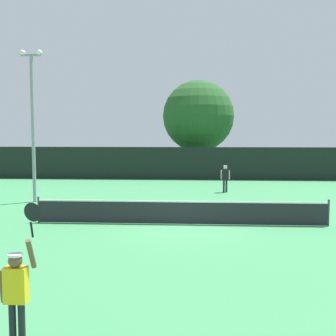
{
  "coord_description": "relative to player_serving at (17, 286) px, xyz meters",
  "views": [
    {
      "loc": [
        0.53,
        -16.73,
        3.67
      ],
      "look_at": [
        -0.74,
        3.77,
        1.97
      ],
      "focal_mm": 44.89,
      "sensor_mm": 36.0,
      "label": 1
    }
  ],
  "objects": [
    {
      "name": "light_pole",
      "position": [
        -5.55,
        15.13,
        3.47
      ],
      "size": [
        1.18,
        0.28,
        8.02
      ],
      "color": "gray",
      "rests_on": "ground"
    },
    {
      "name": "ground_plane",
      "position": [
        2.44,
        10.02,
        -1.1
      ],
      "size": [
        120.0,
        120.0,
        0.0
      ],
      "primitive_type": "plane",
      "color": "#387F4C"
    },
    {
      "name": "large_tree",
      "position": [
        3.36,
        30.97,
        4.1
      ],
      "size": [
        6.33,
        6.33,
        8.38
      ],
      "color": "brown",
      "rests_on": "ground"
    },
    {
      "name": "tennis_net",
      "position": [
        2.44,
        10.02,
        -0.59
      ],
      "size": [
        11.79,
        0.08,
        1.07
      ],
      "color": "#232328",
      "rests_on": "ground"
    },
    {
      "name": "tennis_ball",
      "position": [
        3.02,
        10.64,
        -1.07
      ],
      "size": [
        0.07,
        0.07,
        0.07
      ],
      "primitive_type": "sphere",
      "color": "#CCE033",
      "rests_on": "ground"
    },
    {
      "name": "player_receiving",
      "position": [
        4.93,
        19.43,
        -0.08
      ],
      "size": [
        0.57,
        0.25,
        1.67
      ],
      "rotation": [
        0.0,
        0.0,
        3.14
      ],
      "color": "black",
      "rests_on": "ground"
    },
    {
      "name": "perimeter_fence",
      "position": [
        2.44,
        26.62,
        0.19
      ],
      "size": [
        34.35,
        0.12,
        2.59
      ],
      "primitive_type": "cube",
      "color": "black",
      "rests_on": "ground"
    },
    {
      "name": "player_serving",
      "position": [
        0.0,
        0.0,
        0.0
      ],
      "size": [
        0.67,
        0.39,
        2.51
      ],
      "color": "yellow",
      "rests_on": "ground"
    },
    {
      "name": "parked_car_near",
      "position": [
        -0.96,
        34.23,
        -0.33
      ],
      "size": [
        2.19,
        4.32,
        1.69
      ],
      "rotation": [
        0.0,
        0.0,
        0.07
      ],
      "color": "white",
      "rests_on": "ground"
    },
    {
      "name": "parked_car_mid",
      "position": [
        4.8,
        32.28,
        -0.33
      ],
      "size": [
        2.31,
        4.37,
        1.69
      ],
      "rotation": [
        0.0,
        0.0,
        -0.1
      ],
      "color": "#B7B7BC",
      "rests_on": "ground"
    }
  ]
}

